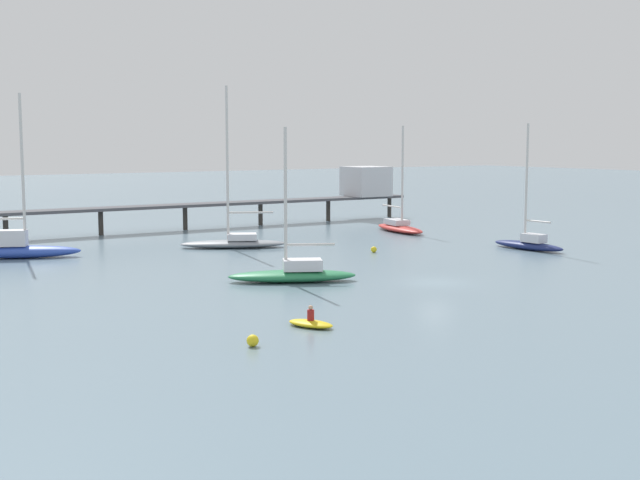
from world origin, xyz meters
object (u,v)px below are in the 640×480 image
object	(u,v)px
dinghy_yellow	(311,323)
mooring_buoy_near	(253,341)
sailboat_blue	(18,247)
sailboat_red	(399,226)
sailboat_green	(294,272)
pier	(298,191)
sailboat_navy	(529,242)
sailboat_gray	(235,240)
mooring_buoy_inner	(374,249)

from	to	relation	value
dinghy_yellow	mooring_buoy_near	xyz separation A→B (m)	(-4.50, -2.02, 0.07)
mooring_buoy_near	sailboat_blue	bearing A→B (deg)	92.59
sailboat_red	sailboat_green	world-z (taller)	sailboat_red
pier	sailboat_navy	bearing A→B (deg)	-82.86
sailboat_navy	mooring_buoy_near	xyz separation A→B (m)	(-37.28, -17.59, -0.41)
pier	sailboat_gray	size ratio (longest dim) A/B	4.03
sailboat_green	sailboat_navy	xyz separation A→B (m)	(26.16, 3.12, 0.05)
mooring_buoy_inner	sailboat_navy	bearing A→B (deg)	-25.61
sailboat_red	mooring_buoy_near	size ratio (longest dim) A/B	19.40
sailboat_red	sailboat_blue	size ratio (longest dim) A/B	0.83
sailboat_red	mooring_buoy_near	distance (m)	51.19
dinghy_yellow	mooring_buoy_near	bearing A→B (deg)	-155.81
sailboat_gray	mooring_buoy_near	distance (m)	36.86
sailboat_gray	mooring_buoy_near	xyz separation A→B (m)	(-16.29, -33.06, -0.42)
sailboat_red	sailboat_navy	xyz separation A→B (m)	(0.30, -17.80, 0.08)
sailboat_navy	sailboat_green	bearing A→B (deg)	-173.21
sailboat_green	mooring_buoy_near	size ratio (longest dim) A/B	18.29
pier	sailboat_blue	world-z (taller)	sailboat_blue
pier	mooring_buoy_inner	bearing A→B (deg)	-108.08
pier	mooring_buoy_inner	size ratio (longest dim) A/B	111.05
sailboat_navy	sailboat_blue	world-z (taller)	sailboat_blue
sailboat_navy	mooring_buoy_inner	world-z (taller)	sailboat_navy
sailboat_red	sailboat_green	size ratio (longest dim) A/B	1.06
sailboat_blue	dinghy_yellow	bearing A→B (deg)	-79.94
sailboat_gray	sailboat_navy	bearing A→B (deg)	-36.38
pier	mooring_buoy_near	size ratio (longest dim) A/B	101.19
sailboat_navy	pier	bearing A→B (deg)	97.14
sailboat_navy	sailboat_blue	bearing A→B (deg)	153.77
sailboat_navy	mooring_buoy_inner	distance (m)	13.90
pier	mooring_buoy_near	xyz separation A→B (m)	(-33.26, -49.66, -3.47)
sailboat_green	sailboat_blue	distance (m)	25.71
sailboat_red	sailboat_gray	size ratio (longest dim) A/B	0.77
sailboat_green	sailboat_gray	xyz separation A→B (m)	(5.17, 18.59, 0.06)
sailboat_navy	sailboat_blue	xyz separation A→B (m)	(-38.95, 19.19, 0.21)
sailboat_blue	mooring_buoy_near	size ratio (longest dim) A/B	23.35
pier	sailboat_blue	distance (m)	37.33
mooring_buoy_inner	pier	bearing A→B (deg)	71.92
sailboat_navy	dinghy_yellow	size ratio (longest dim) A/B	3.85
sailboat_navy	sailboat_gray	xyz separation A→B (m)	(-21.00, 15.47, 0.01)
pier	mooring_buoy_inner	xyz separation A→B (m)	(-8.51, -26.07, -3.49)
pier	sailboat_green	bearing A→B (deg)	-122.18
sailboat_blue	mooring_buoy_near	bearing A→B (deg)	-87.41
dinghy_yellow	mooring_buoy_inner	bearing A→B (deg)	46.81
sailboat_green	mooring_buoy_inner	bearing A→B (deg)	33.77
sailboat_red	sailboat_gray	world-z (taller)	sailboat_gray
sailboat_navy	sailboat_gray	world-z (taller)	sailboat_gray
dinghy_yellow	mooring_buoy_inner	world-z (taller)	dinghy_yellow
sailboat_red	sailboat_blue	bearing A→B (deg)	177.95
sailboat_blue	sailboat_gray	size ratio (longest dim) A/B	0.93
sailboat_blue	dinghy_yellow	world-z (taller)	sailboat_blue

